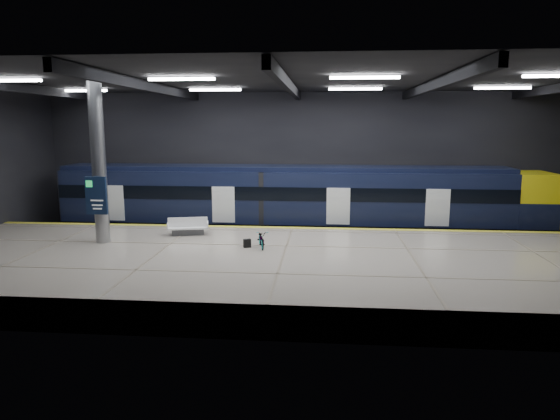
# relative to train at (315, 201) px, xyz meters

# --- Properties ---
(ground) EXTENTS (30.00, 30.00, 0.00)m
(ground) POSITION_rel_train_xyz_m (-1.08, -5.50, -2.06)
(ground) COLOR black
(ground) RESTS_ON ground
(room_shell) EXTENTS (30.10, 16.10, 8.05)m
(room_shell) POSITION_rel_train_xyz_m (-1.08, -5.49, 3.66)
(room_shell) COLOR black
(room_shell) RESTS_ON ground
(platform) EXTENTS (30.00, 11.00, 1.10)m
(platform) POSITION_rel_train_xyz_m (-1.08, -8.00, -1.51)
(platform) COLOR #B5AA99
(platform) RESTS_ON ground
(safety_strip) EXTENTS (30.00, 0.40, 0.01)m
(safety_strip) POSITION_rel_train_xyz_m (-1.08, -2.75, -0.95)
(safety_strip) COLOR yellow
(safety_strip) RESTS_ON platform
(rails) EXTENTS (30.00, 1.52, 0.16)m
(rails) POSITION_rel_train_xyz_m (-1.08, 0.00, -1.98)
(rails) COLOR gray
(rails) RESTS_ON ground
(train) EXTENTS (29.40, 2.84, 3.79)m
(train) POSITION_rel_train_xyz_m (0.00, 0.00, 0.00)
(train) COLOR black
(train) RESTS_ON ground
(bench) EXTENTS (2.00, 1.20, 0.82)m
(bench) POSITION_rel_train_xyz_m (-5.79, -4.77, -0.67)
(bench) COLOR #595B60
(bench) RESTS_ON platform
(bicycle) EXTENTS (0.82, 1.49, 0.74)m
(bicycle) POSITION_rel_train_xyz_m (-2.09, -6.90, -0.59)
(bicycle) COLOR #99999E
(bicycle) RESTS_ON platform
(pannier_bag) EXTENTS (0.35, 0.29, 0.35)m
(pannier_bag) POSITION_rel_train_xyz_m (-2.69, -6.90, -0.78)
(pannier_bag) COLOR black
(pannier_bag) RESTS_ON platform
(info_column) EXTENTS (0.90, 0.78, 6.90)m
(info_column) POSITION_rel_train_xyz_m (-9.08, -6.52, 2.40)
(info_column) COLOR #9EA0A5
(info_column) RESTS_ON platform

